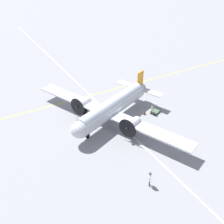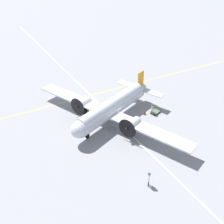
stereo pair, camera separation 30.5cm
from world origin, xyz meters
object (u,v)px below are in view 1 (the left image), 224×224
object	(u,v)px
passenger_boarding	(152,108)
baggage_cart	(155,111)
airliner_main	(110,108)
crew_foreground	(150,178)
suitcase_near_door	(144,113)

from	to	relation	value
passenger_boarding	baggage_cart	distance (m)	1.12
passenger_boarding	airliner_main	bearing A→B (deg)	-70.56
passenger_boarding	crew_foreground	bearing A→B (deg)	-7.06
crew_foreground	passenger_boarding	bearing A→B (deg)	2.45
crew_foreground	suitcase_near_door	world-z (taller)	crew_foreground
crew_foreground	suitcase_near_door	distance (m)	15.19
airliner_main	passenger_boarding	distance (m)	7.07
airliner_main	suitcase_near_door	bearing A→B (deg)	149.42
suitcase_near_door	baggage_cart	size ratio (longest dim) A/B	0.27
airliner_main	passenger_boarding	world-z (taller)	airliner_main
passenger_boarding	suitcase_near_door	size ratio (longest dim) A/B	3.38
airliner_main	baggage_cart	distance (m)	7.96
airliner_main	baggage_cart	bearing A→B (deg)	147.46
crew_foreground	passenger_boarding	distance (m)	15.35
airliner_main	suitcase_near_door	size ratio (longest dim) A/B	49.82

